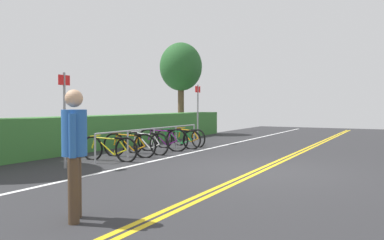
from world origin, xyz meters
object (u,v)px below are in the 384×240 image
at_px(bicycle_5, 188,137).
at_px(sign_post_far, 198,108).
at_px(sign_post_near, 64,111).
at_px(tree_mid, 181,68).
at_px(bike_rack, 154,134).
at_px(pedestrian, 74,145).
at_px(bicycle_4, 178,139).
at_px(bicycle_1, 129,145).
at_px(bicycle_2, 146,143).
at_px(bicycle_0, 109,149).
at_px(bicycle_3, 163,140).

distance_m(bicycle_5, sign_post_far, 1.56).
bearing_deg(sign_post_near, tree_mid, 16.06).
bearing_deg(bike_rack, tree_mid, 23.98).
bearing_deg(pedestrian, bicycle_4, 21.62).
bearing_deg(bicycle_1, bicycle_2, -3.65).
xyz_separation_m(bike_rack, bicycle_2, (-0.48, -0.04, -0.24)).
relative_size(bicycle_1, sign_post_near, 0.75).
distance_m(sign_post_far, tree_mid, 5.52).
bearing_deg(bicycle_2, bicycle_0, 178.87).
xyz_separation_m(bike_rack, pedestrian, (-6.61, -3.23, 0.39)).
distance_m(bicycle_3, bicycle_5, 1.73).
height_order(bicycle_1, bicycle_4, bicycle_1).
height_order(bicycle_1, tree_mid, tree_mid).
bearing_deg(bicycle_1, bicycle_0, -178.96).
bearing_deg(bicycle_1, bike_rack, -0.48).
distance_m(bicycle_4, tree_mid, 7.57).
height_order(bicycle_3, sign_post_far, sign_post_far).
bearing_deg(bicycle_3, sign_post_near, 177.84).
distance_m(bicycle_2, sign_post_near, 3.29).
distance_m(bicycle_3, tree_mid, 8.26).
relative_size(bike_rack, bicycle_4, 3.10).
xyz_separation_m(sign_post_far, tree_mid, (4.05, 3.11, 2.09)).
bearing_deg(bicycle_2, sign_post_near, 177.27).
xyz_separation_m(bicycle_4, pedestrian, (-7.92, -3.14, 0.65)).
distance_m(bicycle_2, pedestrian, 6.93).
distance_m(bicycle_3, pedestrian, 7.75).
height_order(bicycle_0, bicycle_1, bicycle_1).
bearing_deg(bicycle_4, bicycle_1, 177.82).
bearing_deg(pedestrian, bicycle_1, 31.23).
bearing_deg(sign_post_far, bicycle_5, -169.93).
xyz_separation_m(bicycle_2, tree_mid, (7.82, 3.30, 3.13)).
xyz_separation_m(bicycle_1, bicycle_3, (1.69, -0.05, 0.02)).
bearing_deg(bicycle_2, bicycle_3, -0.22).
bearing_deg(sign_post_far, bicycle_2, -177.10).
bearing_deg(bicycle_3, bicycle_2, 179.78).
height_order(bicycle_3, bicycle_4, bicycle_3).
bearing_deg(bicycle_0, sign_post_near, 175.39).
height_order(bike_rack, sign_post_far, sign_post_far).
bearing_deg(sign_post_far, bicycle_4, -173.05).
distance_m(bike_rack, bicycle_0, 2.19).
xyz_separation_m(bicycle_2, bicycle_4, (1.80, -0.05, -0.01)).
height_order(bicycle_1, bicycle_2, bicycle_1).
relative_size(bicycle_3, bicycle_5, 1.03).
bearing_deg(sign_post_near, bicycle_0, -4.61).
relative_size(bicycle_4, pedestrian, 1.04).
height_order(bicycle_1, sign_post_far, sign_post_far).
xyz_separation_m(bicycle_2, bicycle_5, (2.64, -0.01, -0.01)).
bearing_deg(bicycle_5, bicycle_0, 179.44).
relative_size(bicycle_0, sign_post_far, 0.77).
height_order(bike_rack, bicycle_4, bike_rack).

